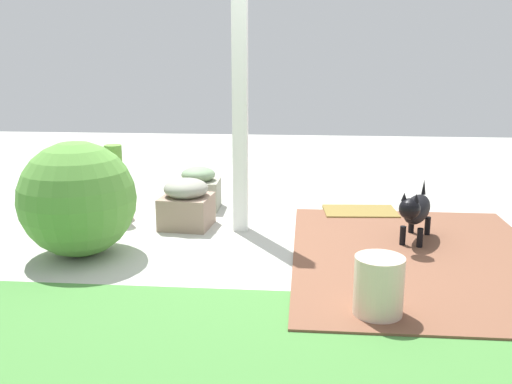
# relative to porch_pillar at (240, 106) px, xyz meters

# --- Properties ---
(ground_plane) EXTENTS (12.00, 12.00, 0.00)m
(ground_plane) POSITION_rel_porch_pillar_xyz_m (-0.22, 0.25, -1.02)
(ground_plane) COLOR #B0B1A7
(brick_path) EXTENTS (1.80, 2.40, 0.02)m
(brick_path) POSITION_rel_porch_pillar_xyz_m (-1.35, 0.57, -1.01)
(brick_path) COLOR brown
(brick_path) RESTS_ON ground
(porch_pillar) EXTENTS (0.12, 0.12, 2.05)m
(porch_pillar) POSITION_rel_porch_pillar_xyz_m (0.00, 0.00, 0.00)
(porch_pillar) COLOR white
(porch_pillar) RESTS_ON ground
(stone_planter_nearest) EXTENTS (0.39, 0.35, 0.40)m
(stone_planter_nearest) POSITION_rel_porch_pillar_xyz_m (0.47, -0.63, -0.83)
(stone_planter_nearest) COLOR gray
(stone_planter_nearest) RESTS_ON ground
(stone_planter_near) EXTENTS (0.44, 0.43, 0.42)m
(stone_planter_near) POSITION_rel_porch_pillar_xyz_m (0.46, -0.04, -0.82)
(stone_planter_near) COLOR gray
(stone_planter_near) RESTS_ON ground
(round_shrub) EXTENTS (0.83, 0.83, 0.83)m
(round_shrub) POSITION_rel_porch_pillar_xyz_m (1.09, 0.70, -0.61)
(round_shrub) COLOR #57933B
(round_shrub) RESTS_ON ground
(terracotta_pot_spiky) EXTENTS (0.27, 0.27, 0.58)m
(terracotta_pot_spiky) POSITION_rel_porch_pillar_xyz_m (1.37, -0.69, -0.75)
(terracotta_pot_spiky) COLOR #AF5D40
(terracotta_pot_spiky) RESTS_ON ground
(terracotta_pot_broad) EXTENTS (0.34, 0.34, 0.40)m
(terracotta_pot_broad) POSITION_rel_porch_pillar_xyz_m (1.63, -0.24, -0.78)
(terracotta_pot_broad) COLOR #C26647
(terracotta_pot_broad) RESTS_ON ground
(terracotta_pot_tall) EXTENTS (0.27, 0.27, 0.66)m
(terracotta_pot_tall) POSITION_rel_porch_pillar_xyz_m (1.13, -0.21, -0.78)
(terracotta_pot_tall) COLOR #9F4D2F
(terracotta_pot_tall) RESTS_ON ground
(dog) EXTENTS (0.37, 0.66, 0.46)m
(dog) POSITION_rel_porch_pillar_xyz_m (-1.37, 0.24, -0.76)
(dog) COLOR black
(dog) RESTS_ON ground
(ceramic_urn) EXTENTS (0.27, 0.27, 0.35)m
(ceramic_urn) POSITION_rel_porch_pillar_xyz_m (-0.94, 1.54, -0.85)
(ceramic_urn) COLOR beige
(ceramic_urn) RESTS_ON ground
(doormat) EXTENTS (0.68, 0.46, 0.03)m
(doormat) POSITION_rel_porch_pillar_xyz_m (-1.03, -0.58, -1.01)
(doormat) COLOR olive
(doormat) RESTS_ON ground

